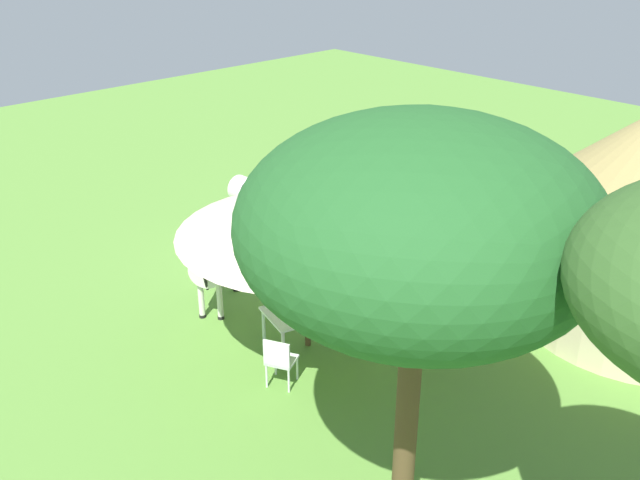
# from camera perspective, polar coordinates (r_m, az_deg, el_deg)

# --- Properties ---
(ground_plane) EXTENTS (36.00, 36.00, 0.00)m
(ground_plane) POSITION_cam_1_polar(r_m,az_deg,el_deg) (15.45, 0.42, -1.48)
(ground_plane) COLOR #578735
(shade_umbrella) EXTENTS (4.28, 4.28, 3.07)m
(shade_umbrella) POSITION_cam_1_polar(r_m,az_deg,el_deg) (11.28, -1.07, 2.67)
(shade_umbrella) COLOR brown
(shade_umbrella) RESTS_ON ground_plane
(patio_dining_table) EXTENTS (1.63, 1.25, 0.74)m
(patio_dining_table) POSITION_cam_1_polar(r_m,az_deg,el_deg) (12.17, -1.00, -5.88)
(patio_dining_table) COLOR silver
(patio_dining_table) RESTS_ON ground_plane
(patio_chair_near_hut) EXTENTS (0.53, 0.55, 0.90)m
(patio_chair_near_hut) POSITION_cam_1_polar(r_m,az_deg,el_deg) (13.19, 1.71, -3.91)
(patio_chair_near_hut) COLOR white
(patio_chair_near_hut) RESTS_ON ground_plane
(patio_chair_east_end) EXTENTS (0.57, 0.58, 0.90)m
(patio_chair_east_end) POSITION_cam_1_polar(r_m,az_deg,el_deg) (11.26, -3.30, -9.58)
(patio_chair_east_end) COLOR silver
(patio_chair_east_end) RESTS_ON ground_plane
(guest_beside_umbrella) EXTENTS (0.41, 0.53, 1.68)m
(guest_beside_umbrella) POSITION_cam_1_polar(r_m,az_deg,el_deg) (12.12, 8.64, -4.39)
(guest_beside_umbrella) COLOR black
(guest_beside_umbrella) RESTS_ON ground_plane
(standing_watcher) EXTENTS (0.48, 0.49, 1.73)m
(standing_watcher) POSITION_cam_1_polar(r_m,az_deg,el_deg) (16.92, 1.32, 4.81)
(standing_watcher) COLOR black
(standing_watcher) RESTS_ON ground_plane
(striped_lounge_chair) EXTENTS (0.82, 0.94, 0.66)m
(striped_lounge_chair) POSITION_cam_1_polar(r_m,az_deg,el_deg) (15.36, 2.31, -0.60)
(striped_lounge_chair) COLOR #C5404C
(striped_lounge_chair) RESTS_ON ground_plane
(zebra_nearest_camera) EXTENTS (0.71, 2.24, 1.57)m
(zebra_nearest_camera) POSITION_cam_1_polar(r_m,az_deg,el_deg) (16.02, -4.72, 3.45)
(zebra_nearest_camera) COLOR white
(zebra_nearest_camera) RESTS_ON ground_plane
(zebra_by_umbrella) EXTENTS (1.79, 1.50, 1.56)m
(zebra_by_umbrella) POSITION_cam_1_polar(r_m,az_deg,el_deg) (13.44, -8.28, -1.19)
(zebra_by_umbrella) COLOR silver
(zebra_by_umbrella) RESTS_ON ground_plane
(zebra_toward_hut) EXTENTS (2.32, 0.72, 1.52)m
(zebra_toward_hut) POSITION_cam_1_polar(r_m,az_deg,el_deg) (16.25, 9.39, 3.37)
(zebra_toward_hut) COLOR silver
(zebra_toward_hut) RESTS_ON ground_plane
(acacia_tree_behind_hut) EXTENTS (3.89, 3.89, 5.15)m
(acacia_tree_behind_hut) POSITION_cam_1_polar(r_m,az_deg,el_deg) (7.37, 8.04, 1.12)
(acacia_tree_behind_hut) COLOR #4F3B22
(acacia_tree_behind_hut) RESTS_ON ground_plane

